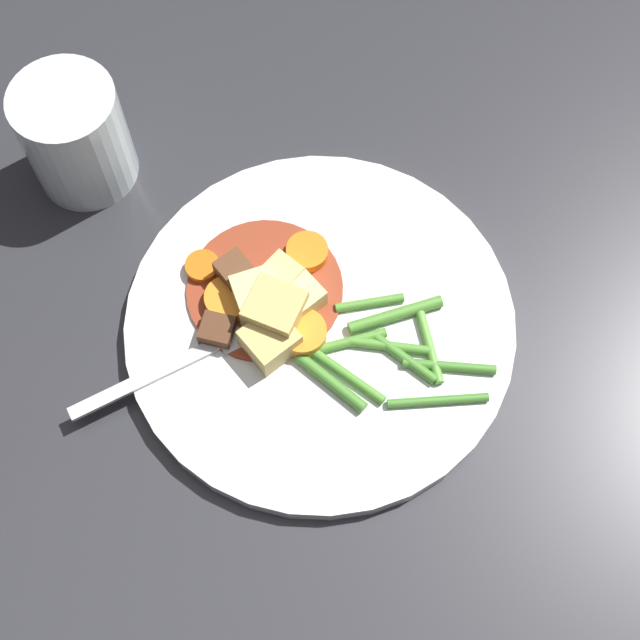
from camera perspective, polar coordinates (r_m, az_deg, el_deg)
The scene contains 26 objects.
ground_plane at distance 0.67m, azimuth 0.00°, elevation -0.51°, with size 3.00×3.00×0.00m, color #2D2D33.
dinner_plate at distance 0.67m, azimuth 0.00°, elevation -0.26°, with size 0.29×0.29×0.01m, color white.
stew_sauce at distance 0.67m, azimuth -3.50°, elevation 1.97°, with size 0.12×0.12×0.00m, color #93381E.
carrot_slice_0 at distance 0.65m, azimuth -0.90°, elevation -1.02°, with size 0.03×0.03×0.01m, color orange.
carrot_slice_1 at distance 0.68m, azimuth -7.41°, elevation 3.33°, with size 0.03×0.03×0.01m, color orange.
carrot_slice_2 at distance 0.66m, azimuth -5.78°, elevation 1.27°, with size 0.03×0.03×0.01m, color orange.
carrot_slice_3 at distance 0.68m, azimuth -0.81°, elevation 4.26°, with size 0.03×0.03×0.01m, color orange.
potato_chunk_0 at distance 0.64m, azimuth -3.17°, elevation -1.31°, with size 0.03×0.03×0.02m, color #DBBC6B.
potato_chunk_1 at distance 0.66m, azimuth -2.58°, elevation 2.58°, with size 0.03×0.02×0.03m, color #E5CC7A.
potato_chunk_2 at distance 0.65m, azimuth -3.99°, elevation 1.47°, with size 0.03×0.03×0.03m, color #EAD68C.
potato_chunk_3 at distance 0.65m, azimuth -2.84°, elevation 0.53°, with size 0.04×0.04×0.03m, color #DBBC6B.
potato_chunk_4 at distance 0.66m, azimuth -0.94°, elevation 1.69°, with size 0.03×0.03×0.02m, color #EAD68C.
meat_chunk_0 at distance 0.67m, azimuth -5.38°, elevation 2.95°, with size 0.02×0.02×0.02m, color brown.
meat_chunk_1 at distance 0.65m, azimuth -6.49°, elevation -0.66°, with size 0.02×0.02×0.01m, color #56331E.
green_bean_0 at distance 0.66m, azimuth 4.78°, elevation 0.34°, with size 0.01×0.01×0.07m, color #599E38.
green_bean_1 at distance 0.65m, azimuth 5.42°, elevation -2.46°, with size 0.01×0.01×0.05m, color #4C8E33.
green_bean_2 at distance 0.64m, azimuth 1.31°, elevation -3.22°, with size 0.01×0.01×0.07m, color #599E38.
green_bean_3 at distance 0.66m, azimuth 3.14°, elevation 1.09°, with size 0.01×0.01×0.05m, color #599E38.
green_bean_4 at distance 0.64m, azimuth 7.44°, elevation -5.05°, with size 0.01×0.01×0.07m, color #4C8E33.
green_bean_5 at distance 0.65m, azimuth 8.15°, elevation -2.91°, with size 0.01×0.01×0.07m, color #4C8E33.
green_bean_6 at distance 0.64m, azimuth 0.69°, elevation -3.93°, with size 0.01×0.01×0.06m, color #4C8E33.
green_bean_7 at distance 0.65m, azimuth 2.09°, elevation -1.12°, with size 0.01×0.01×0.06m, color #599E38.
green_bean_8 at distance 0.65m, azimuth 4.44°, elevation -1.66°, with size 0.01×0.01×0.06m, color #599E38.
green_bean_9 at distance 0.65m, azimuth 6.85°, elevation -1.43°, with size 0.01×0.01×0.06m, color #66AD42.
fork at distance 0.65m, azimuth -8.08°, elevation -2.28°, with size 0.07×0.17×0.00m.
water_glass at distance 0.73m, azimuth -15.16°, elevation 11.14°, with size 0.08×0.08×0.09m, color silver.
Camera 1 is at (-0.18, 0.20, 0.62)m, focal length 50.75 mm.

